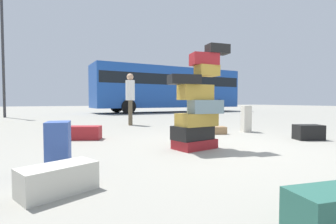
{
  "coord_description": "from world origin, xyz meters",
  "views": [
    {
      "loc": [
        -2.62,
        -3.3,
        0.79
      ],
      "look_at": [
        -0.48,
        1.24,
        0.57
      ],
      "focal_mm": 26.55,
      "sensor_mm": 36.0,
      "label": 1
    }
  ],
  "objects_px": {
    "suitcase_cream_behind_tower": "(246,119)",
    "person_bearded_onlooker": "(130,94)",
    "suitcase_maroon_foreground_far": "(81,133)",
    "suitcase_brown_left_side": "(212,130)",
    "suitcase_navy_upright_blue": "(58,147)",
    "suitcase_black_right_side": "(308,132)",
    "suitcase_tower": "(197,108)",
    "lamp_post": "(2,31)",
    "suitcase_cream_white_trunk": "(58,179)",
    "parked_bus": "(169,87)"
  },
  "relations": [
    {
      "from": "suitcase_maroon_foreground_far",
      "to": "suitcase_brown_left_side",
      "type": "distance_m",
      "value": 2.97
    },
    {
      "from": "suitcase_navy_upright_blue",
      "to": "suitcase_black_right_side",
      "type": "height_order",
      "value": "suitcase_navy_upright_blue"
    },
    {
      "from": "parked_bus",
      "to": "lamp_post",
      "type": "height_order",
      "value": "lamp_post"
    },
    {
      "from": "suitcase_navy_upright_blue",
      "to": "parked_bus",
      "type": "bearing_deg",
      "value": 69.05
    },
    {
      "from": "suitcase_black_right_side",
      "to": "suitcase_cream_white_trunk",
      "type": "relative_size",
      "value": 0.85
    },
    {
      "from": "suitcase_cream_white_trunk",
      "to": "person_bearded_onlooker",
      "type": "distance_m",
      "value": 6.13
    },
    {
      "from": "suitcase_navy_upright_blue",
      "to": "suitcase_black_right_side",
      "type": "distance_m",
      "value": 4.69
    },
    {
      "from": "suitcase_black_right_side",
      "to": "person_bearded_onlooker",
      "type": "relative_size",
      "value": 0.31
    },
    {
      "from": "suitcase_cream_white_trunk",
      "to": "person_bearded_onlooker",
      "type": "bearing_deg",
      "value": 44.56
    },
    {
      "from": "suitcase_black_right_side",
      "to": "suitcase_cream_white_trunk",
      "type": "distance_m",
      "value": 4.82
    },
    {
      "from": "suitcase_tower",
      "to": "person_bearded_onlooker",
      "type": "height_order",
      "value": "suitcase_tower"
    },
    {
      "from": "suitcase_tower",
      "to": "suitcase_brown_left_side",
      "type": "bearing_deg",
      "value": 47.69
    },
    {
      "from": "person_bearded_onlooker",
      "to": "suitcase_cream_behind_tower",
      "type": "bearing_deg",
      "value": 48.32
    },
    {
      "from": "suitcase_maroon_foreground_far",
      "to": "lamp_post",
      "type": "relative_size",
      "value": 0.12
    },
    {
      "from": "suitcase_cream_white_trunk",
      "to": "person_bearded_onlooker",
      "type": "xyz_separation_m",
      "value": [
        2.32,
        5.6,
        0.88
      ]
    },
    {
      "from": "person_bearded_onlooker",
      "to": "parked_bus",
      "type": "xyz_separation_m",
      "value": [
        5.47,
        8.44,
        0.83
      ]
    },
    {
      "from": "suitcase_black_right_side",
      "to": "suitcase_tower",
      "type": "bearing_deg",
      "value": -160.2
    },
    {
      "from": "suitcase_maroon_foreground_far",
      "to": "person_bearded_onlooker",
      "type": "height_order",
      "value": "person_bearded_onlooker"
    },
    {
      "from": "parked_bus",
      "to": "lamp_post",
      "type": "xyz_separation_m",
      "value": [
        -9.85,
        -2.1,
        2.31
      ]
    },
    {
      "from": "suitcase_navy_upright_blue",
      "to": "person_bearded_onlooker",
      "type": "xyz_separation_m",
      "value": [
        2.3,
        4.91,
        0.73
      ]
    },
    {
      "from": "suitcase_tower",
      "to": "person_bearded_onlooker",
      "type": "xyz_separation_m",
      "value": [
        0.2,
        4.43,
        0.33
      ]
    },
    {
      "from": "suitcase_tower",
      "to": "suitcase_brown_left_side",
      "type": "height_order",
      "value": "suitcase_tower"
    },
    {
      "from": "suitcase_tower",
      "to": "parked_bus",
      "type": "relative_size",
      "value": 0.16
    },
    {
      "from": "suitcase_brown_left_side",
      "to": "suitcase_cream_behind_tower",
      "type": "distance_m",
      "value": 1.07
    },
    {
      "from": "suitcase_maroon_foreground_far",
      "to": "suitcase_black_right_side",
      "type": "bearing_deg",
      "value": -2.75
    },
    {
      "from": "suitcase_brown_left_side",
      "to": "person_bearded_onlooker",
      "type": "relative_size",
      "value": 0.39
    },
    {
      "from": "person_bearded_onlooker",
      "to": "lamp_post",
      "type": "xyz_separation_m",
      "value": [
        -4.39,
        6.34,
        3.14
      ]
    },
    {
      "from": "suitcase_cream_white_trunk",
      "to": "parked_bus",
      "type": "bearing_deg",
      "value": 38.04
    },
    {
      "from": "suitcase_navy_upright_blue",
      "to": "suitcase_cream_behind_tower",
      "type": "relative_size",
      "value": 0.83
    },
    {
      "from": "suitcase_tower",
      "to": "suitcase_maroon_foreground_far",
      "type": "bearing_deg",
      "value": 130.35
    },
    {
      "from": "suitcase_cream_white_trunk",
      "to": "lamp_post",
      "type": "height_order",
      "value": "lamp_post"
    },
    {
      "from": "suitcase_navy_upright_blue",
      "to": "suitcase_cream_behind_tower",
      "type": "distance_m",
      "value": 4.86
    },
    {
      "from": "suitcase_maroon_foreground_far",
      "to": "suitcase_navy_upright_blue",
      "type": "distance_m",
      "value": 2.43
    },
    {
      "from": "suitcase_navy_upright_blue",
      "to": "parked_bus",
      "type": "distance_m",
      "value": 15.52
    },
    {
      "from": "suitcase_tower",
      "to": "suitcase_cream_white_trunk",
      "type": "height_order",
      "value": "suitcase_tower"
    },
    {
      "from": "parked_bus",
      "to": "suitcase_black_right_side",
      "type": "bearing_deg",
      "value": -106.41
    },
    {
      "from": "suitcase_maroon_foreground_far",
      "to": "suitcase_brown_left_side",
      "type": "bearing_deg",
      "value": 14.56
    },
    {
      "from": "person_bearded_onlooker",
      "to": "suitcase_tower",
      "type": "bearing_deg",
      "value": 9.89
    },
    {
      "from": "suitcase_brown_left_side",
      "to": "suitcase_maroon_foreground_far",
      "type": "bearing_deg",
      "value": -168.88
    },
    {
      "from": "lamp_post",
      "to": "suitcase_navy_upright_blue",
      "type": "bearing_deg",
      "value": -79.47
    },
    {
      "from": "suitcase_cream_behind_tower",
      "to": "person_bearded_onlooker",
      "type": "relative_size",
      "value": 0.4
    },
    {
      "from": "suitcase_brown_left_side",
      "to": "suitcase_cream_white_trunk",
      "type": "relative_size",
      "value": 1.07
    },
    {
      "from": "suitcase_maroon_foreground_far",
      "to": "suitcase_cream_white_trunk",
      "type": "height_order",
      "value": "suitcase_maroon_foreground_far"
    },
    {
      "from": "suitcase_black_right_side",
      "to": "person_bearded_onlooker",
      "type": "xyz_separation_m",
      "value": [
        -2.38,
        4.56,
        0.85
      ]
    },
    {
      "from": "lamp_post",
      "to": "suitcase_cream_white_trunk",
      "type": "bearing_deg",
      "value": -80.17
    },
    {
      "from": "suitcase_maroon_foreground_far",
      "to": "suitcase_brown_left_side",
      "type": "height_order",
      "value": "suitcase_maroon_foreground_far"
    },
    {
      "from": "suitcase_cream_behind_tower",
      "to": "parked_bus",
      "type": "relative_size",
      "value": 0.06
    },
    {
      "from": "suitcase_brown_left_side",
      "to": "lamp_post",
      "type": "height_order",
      "value": "lamp_post"
    },
    {
      "from": "suitcase_maroon_foreground_far",
      "to": "parked_bus",
      "type": "height_order",
      "value": "parked_bus"
    },
    {
      "from": "lamp_post",
      "to": "person_bearded_onlooker",
      "type": "bearing_deg",
      "value": -55.3
    }
  ]
}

